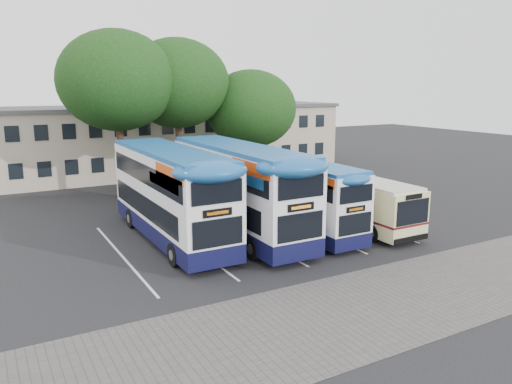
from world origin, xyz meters
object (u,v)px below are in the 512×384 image
at_px(lamp_post, 266,119).
at_px(bus_dd_left, 170,191).
at_px(tree_left, 117,81).
at_px(tree_mid, 177,83).
at_px(bus_single, 349,197).
at_px(bus_dd_right, 298,192).
at_px(bus_dd_mid, 239,186).
at_px(tree_right, 251,109).

relative_size(lamp_post, bus_dd_left, 0.78).
distance_m(lamp_post, tree_left, 13.92).
xyz_separation_m(tree_mid, bus_single, (5.01, -14.43, -6.50)).
bearing_deg(bus_dd_right, bus_dd_mid, 164.01).
bearing_deg(lamp_post, bus_single, -102.95).
relative_size(tree_mid, bus_single, 1.18).
distance_m(bus_dd_left, bus_dd_mid, 3.64).
relative_size(tree_left, bus_dd_right, 1.23).
xyz_separation_m(tree_left, tree_right, (10.65, 0.06, -2.19)).
distance_m(lamp_post, tree_right, 3.59).
bearing_deg(lamp_post, tree_right, -142.05).
bearing_deg(tree_right, tree_left, -179.66).
height_order(tree_left, bus_dd_right, tree_left).
relative_size(lamp_post, tree_right, 0.98).
bearing_deg(bus_dd_left, tree_left, 88.05).
bearing_deg(tree_left, bus_dd_right, -64.39).
bearing_deg(bus_dd_right, bus_dd_left, 164.62).
xyz_separation_m(tree_left, tree_mid, (4.73, 0.84, -0.18)).
bearing_deg(bus_dd_right, tree_left, 115.61).
relative_size(tree_right, bus_dd_mid, 0.79).
distance_m(tree_mid, bus_dd_right, 15.43).
bearing_deg(bus_single, bus_dd_right, 175.12).
distance_m(tree_mid, bus_dd_left, 14.39).
distance_m(lamp_post, tree_mid, 9.26).
bearing_deg(bus_single, tree_right, 86.16).
height_order(tree_left, bus_dd_left, tree_left).
distance_m(bus_dd_left, bus_dd_right, 7.03).
xyz_separation_m(tree_right, bus_dd_right, (-4.28, -13.37, -3.93)).
bearing_deg(bus_dd_mid, bus_dd_left, 165.18).
xyz_separation_m(tree_left, bus_dd_right, (6.38, -13.30, -6.12)).
xyz_separation_m(tree_right, bus_dd_left, (-11.04, -11.50, -3.47)).
height_order(tree_mid, bus_single, tree_mid).
height_order(lamp_post, bus_single, lamp_post).
bearing_deg(bus_dd_mid, tree_right, 58.83).
xyz_separation_m(tree_left, bus_dd_left, (-0.39, -11.44, -5.66)).
relative_size(tree_mid, bus_dd_mid, 0.98).
distance_m(tree_right, bus_dd_mid, 14.93).
distance_m(tree_mid, bus_dd_mid, 14.38).
xyz_separation_m(bus_dd_left, bus_dd_right, (6.76, -1.86, -0.46)).
bearing_deg(bus_dd_right, tree_mid, 96.65).
height_order(lamp_post, bus_dd_mid, lamp_post).
relative_size(lamp_post, tree_mid, 0.79).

